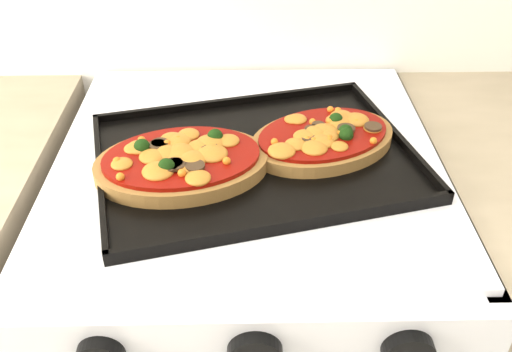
{
  "coord_description": "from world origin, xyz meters",
  "views": [
    {
      "loc": [
        0.03,
        0.96,
        1.4
      ],
      "look_at": [
        0.04,
        1.62,
        0.92
      ],
      "focal_mm": 40.0,
      "sensor_mm": 36.0,
      "label": 1
    }
  ],
  "objects_px": {
    "pizza_left": "(182,161)",
    "pizza_right": "(323,137)",
    "stove": "(250,341)",
    "baking_tray": "(255,155)"
  },
  "relations": [
    {
      "from": "baking_tray",
      "to": "pizza_left",
      "type": "bearing_deg",
      "value": -175.11
    },
    {
      "from": "stove",
      "to": "baking_tray",
      "type": "relative_size",
      "value": 1.97
    },
    {
      "from": "stove",
      "to": "pizza_left",
      "type": "bearing_deg",
      "value": -147.19
    },
    {
      "from": "stove",
      "to": "pizza_right",
      "type": "relative_size",
      "value": 3.96
    },
    {
      "from": "pizza_left",
      "to": "pizza_right",
      "type": "xyz_separation_m",
      "value": [
        0.21,
        0.06,
        -0.0
      ]
    },
    {
      "from": "stove",
      "to": "baking_tray",
      "type": "xyz_separation_m",
      "value": [
        0.01,
        -0.03,
        0.47
      ]
    },
    {
      "from": "stove",
      "to": "pizza_left",
      "type": "height_order",
      "value": "pizza_left"
    },
    {
      "from": "pizza_left",
      "to": "pizza_right",
      "type": "bearing_deg",
      "value": 16.42
    },
    {
      "from": "pizza_right",
      "to": "pizza_left",
      "type": "bearing_deg",
      "value": -163.58
    },
    {
      "from": "pizza_left",
      "to": "pizza_right",
      "type": "relative_size",
      "value": 1.09
    }
  ]
}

